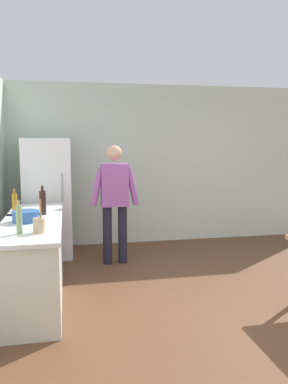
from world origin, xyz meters
TOP-DOWN VIEW (x-y plane):
  - ground_plane at (0.00, 0.00)m, footprint 14.00×14.00m
  - wall_back at (0.00, 3.00)m, footprint 6.40×0.12m
  - kitchen_counter at (-2.00, 0.80)m, footprint 0.64×2.20m
  - refrigerator at (-1.90, 2.40)m, footprint 0.70×0.67m
  - person at (-0.95, 1.85)m, footprint 0.70×0.22m
  - cooking_pot at (-2.06, 0.67)m, footprint 0.40×0.28m
  - utensil_jar at (-1.88, 0.12)m, footprint 0.11×0.11m
  - bottle_oil_amber at (-2.25, 1.35)m, footprint 0.06×0.06m
  - bottle_wine_dark at (-1.90, 1.07)m, footprint 0.08×0.08m
  - bottle_vinegar_tall at (-2.06, 0.11)m, footprint 0.06×0.06m

SIDE VIEW (x-z plane):
  - ground_plane at x=0.00m, z-range 0.00..0.00m
  - kitchen_counter at x=-2.00m, z-range 0.00..0.90m
  - refrigerator at x=-1.90m, z-range 0.00..1.80m
  - cooking_pot at x=-2.06m, z-range 0.90..1.02m
  - person at x=-0.95m, z-range 0.13..1.83m
  - utensil_jar at x=-1.88m, z-range 0.82..1.14m
  - bottle_oil_amber at x=-2.25m, z-range 0.88..1.16m
  - bottle_vinegar_tall at x=-2.06m, z-range 0.88..1.20m
  - bottle_wine_dark at x=-1.90m, z-range 0.88..1.22m
  - wall_back at x=0.00m, z-range 0.00..2.70m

